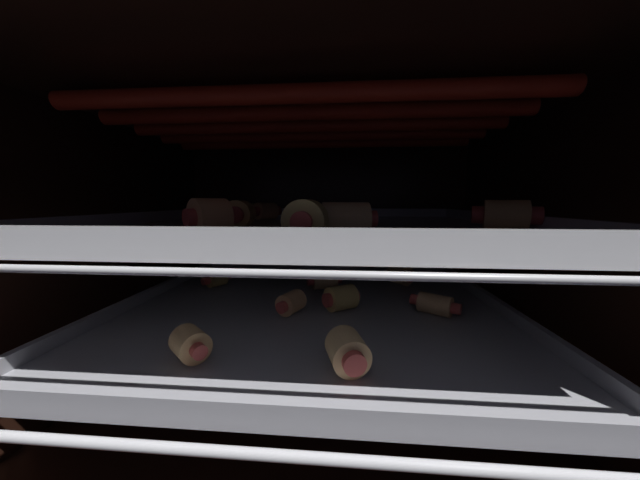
{
  "coord_description": "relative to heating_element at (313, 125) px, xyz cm",
  "views": [
    {
      "loc": [
        4.07,
        -38.72,
        25.42
      ],
      "look_at": [
        0.0,
        11.37,
        18.69
      ],
      "focal_mm": 16.59,
      "sensor_mm": 36.0,
      "label": 1
    }
  ],
  "objects": [
    {
      "name": "pig_in_blanket_upper_3",
      "position": [
        -14.5,
        17.91,
        -11.24
      ],
      "size": [
        5.39,
        4.66,
        2.66
      ],
      "rotation": [
        0.0,
        0.0,
        2.23
      ],
      "color": "tan",
      "rests_on": "baking_tray_upper"
    },
    {
      "name": "oven_wall_back",
      "position": [
        0.0,
        26.11,
        -16.51
      ],
      "size": [
        60.61,
        1.2,
        36.67
      ],
      "primitive_type": "cube",
      "color": "black",
      "rests_on": "ground_plane"
    },
    {
      "name": "pig_in_blanket_lower_3",
      "position": [
        4.47,
        -14.98,
        -22.13
      ],
      "size": [
        4.02,
        5.0,
        3.27
      ],
      "rotation": [
        0.0,
        0.0,
        3.41
      ],
      "color": "tan",
      "rests_on": "baking_tray_lower"
    },
    {
      "name": "pig_in_blanket_lower_0",
      "position": [
        13.89,
        12.01,
        -22.08
      ],
      "size": [
        4.68,
        4.75,
        3.36
      ],
      "rotation": [
        0.0,
        0.0,
        3.83
      ],
      "color": "tan",
      "rests_on": "baking_tray_lower"
    },
    {
      "name": "oven_wall_left",
      "position": [
        -29.71,
        -0.0,
        -16.51
      ],
      "size": [
        1.2,
        51.02,
        36.67
      ],
      "primitive_type": "cube",
      "color": "black",
      "rests_on": "ground_plane"
    },
    {
      "name": "baking_tray_lower",
      "position": [
        0.0,
        -0.0,
        -23.99
      ],
      "size": [
        49.58,
        43.53,
        2.1
      ],
      "color": "gray",
      "rests_on": "oven_rack_lower"
    },
    {
      "name": "oven_wall_right",
      "position": [
        29.71,
        -0.0,
        -16.51
      ],
      "size": [
        1.2,
        51.02,
        36.67
      ],
      "primitive_type": "cube",
      "color": "black",
      "rests_on": "ground_plane"
    },
    {
      "name": "pig_in_blanket_upper_2",
      "position": [
        -7.99,
        -12.98,
        -10.9
      ],
      "size": [
        4.44,
        4.37,
        3.35
      ],
      "rotation": [
        0.0,
        0.0,
        5.6
      ],
      "color": "tan",
      "rests_on": "baking_tray_upper"
    },
    {
      "name": "pig_in_blanket_lower_6",
      "position": [
        3.81,
        -1.03,
        -22.14
      ],
      "size": [
        5.07,
        4.68,
        3.24
      ],
      "rotation": [
        0.0,
        0.0,
        5.3
      ],
      "color": "tan",
      "rests_on": "baking_tray_lower"
    },
    {
      "name": "oven_ceiling",
      "position": [
        0.0,
        -0.0,
        2.42
      ],
      "size": [
        60.61,
        53.42,
        1.2
      ],
      "primitive_type": "cube",
      "color": "black"
    },
    {
      "name": "baking_tray_upper",
      "position": [
        0.0,
        -0.0,
        -12.75
      ],
      "size": [
        49.58,
        43.53,
        2.21
      ],
      "color": "silver",
      "rests_on": "oven_rack_upper"
    },
    {
      "name": "pig_in_blanket_lower_2",
      "position": [
        -2.57,
        -2.71,
        -22.4
      ],
      "size": [
        3.83,
        4.86,
        2.74
      ],
      "rotation": [
        0.0,
        0.0,
        2.71
      ],
      "color": "tan",
      "rests_on": "baking_tray_lower"
    },
    {
      "name": "pig_in_blanket_upper_6",
      "position": [
        -7.91,
        -5.61,
        -10.98
      ],
      "size": [
        3.37,
        4.28,
        3.19
      ],
      "rotation": [
        0.0,
        0.0,
        3.21
      ],
      "color": "tan",
      "rests_on": "baking_tray_upper"
    },
    {
      "name": "pig_in_blanket_lower_4",
      "position": [
        15.7,
        -1.65,
        -22.48
      ],
      "size": [
        5.84,
        4.47,
        2.56
      ],
      "rotation": [
        0.0,
        0.0,
        0.99
      ],
      "color": "tan",
      "rests_on": "baking_tray_lower"
    },
    {
      "name": "pig_in_blanket_upper_1",
      "position": [
        -8.85,
        9.45,
        -11.16
      ],
      "size": [
        4.61,
        5.34,
        2.83
      ],
      "rotation": [
        0.0,
        0.0,
        2.48
      ],
      "color": "tan",
      "rests_on": "baking_tray_upper"
    },
    {
      "name": "ground_plane",
      "position": [
        0.0,
        -0.0,
        -35.45
      ],
      "size": [
        60.61,
        53.42,
        1.2
      ],
      "primitive_type": "cube",
      "color": "black"
    },
    {
      "name": "pig_in_blanket_lower_5",
      "position": [
        -9.71,
        -14.45,
        -22.32
      ],
      "size": [
        4.34,
        4.12,
        2.89
      ],
      "rotation": [
        0.0,
        0.0,
        3.99
      ],
      "color": "tan",
      "rests_on": "baking_tray_lower"
    },
    {
      "name": "pig_in_blanket_upper_0",
      "position": [
        1.13,
        -15.96,
        -10.96
      ],
      "size": [
        3.39,
        4.55,
        3.23
      ],
      "rotation": [
        0.0,
        0.0,
        6.23
      ],
      "color": "tan",
      "rests_on": "baking_tray_upper"
    },
    {
      "name": "pig_in_blanket_lower_7",
      "position": [
        -17.22,
        8.13,
        -22.46
      ],
      "size": [
        3.87,
        4.9,
        2.62
      ],
      "rotation": [
        0.0,
        0.0,
        5.69
      ],
      "color": "tan",
      "rests_on": "baking_tray_lower"
    },
    {
      "name": "pig_in_blanket_lower_1",
      "position": [
        0.99,
        8.13,
        -22.27
      ],
      "size": [
        5.9,
        4.04,
        2.99
      ],
      "rotation": [
        0.0,
        0.0,
        5.04
      ],
      "color": "tan",
      "rests_on": "baking_tray_lower"
    },
    {
      "name": "pig_in_blanket_upper_5",
      "position": [
        21.15,
        -5.8,
        -10.97
      ],
      "size": [
        6.66,
        4.42,
        3.21
      ],
      "rotation": [
        0.0,
        0.0,
        4.36
      ],
      "color": "tan",
      "rests_on": "baking_tray_upper"
    },
    {
      "name": "heating_element",
      "position": [
        0.0,
        0.0,
        0.0
      ],
      "size": [
        46.57,
        24.18,
        1.73
      ],
      "color": "maroon"
    },
    {
      "name": "oven_rack_lower",
      "position": [
        0.0,
        -0.0,
        -24.83
      ],
      "size": [
        55.48,
        50.0,
        0.72
      ],
      "color": "#B7B7BC"
    },
    {
      "name": "oven_rack_upper",
      "position": [
        0.0,
        -0.0,
        -13.48
      ],
      "size": [
        55.27,
        50.0,
        0.51
      ],
      "color": "#B7B7BC"
    },
    {
      "name": "pig_in_blanket_upper_4",
      "position": [
        4.18,
        -12.07,
        -11.07
      ],
      "size": [
        5.85,
        3.75,
        3.0
      ],
      "rotation": [
        0.0,
        0.0,
        1.77
      ],
      "color": "tan",
      "rests_on": "baking_tray_upper"
    }
  ]
}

